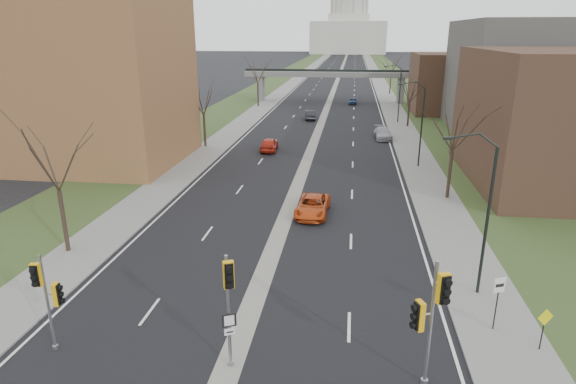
% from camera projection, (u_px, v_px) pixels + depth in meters
% --- Properties ---
extents(ground, '(700.00, 700.00, 0.00)m').
position_uv_depth(ground, '(237.00, 344.00, 21.76)').
color(ground, black).
rests_on(ground, ground).
extents(road_surface, '(20.00, 600.00, 0.01)m').
position_uv_depth(road_surface, '(340.00, 74.00, 162.83)').
color(road_surface, black).
rests_on(road_surface, ground).
extents(median_strip, '(1.20, 600.00, 0.02)m').
position_uv_depth(median_strip, '(340.00, 74.00, 162.83)').
color(median_strip, gray).
rests_on(median_strip, ground).
extents(sidewalk_right, '(4.00, 600.00, 0.12)m').
position_uv_depth(sidewalk_right, '(376.00, 74.00, 161.30)').
color(sidewalk_right, gray).
rests_on(sidewalk_right, ground).
extents(sidewalk_left, '(4.00, 600.00, 0.12)m').
position_uv_depth(sidewalk_left, '(305.00, 73.00, 164.32)').
color(sidewalk_left, gray).
rests_on(sidewalk_left, ground).
extents(grass_verge_right, '(8.00, 600.00, 0.10)m').
position_uv_depth(grass_verge_right, '(394.00, 74.00, 160.55)').
color(grass_verge_right, '#344720').
rests_on(grass_verge_right, ground).
extents(grass_verge_left, '(8.00, 600.00, 0.10)m').
position_uv_depth(grass_verge_left, '(287.00, 73.00, 165.07)').
color(grass_verge_left, '#344720').
rests_on(grass_verge_left, ground).
extents(apartment_building, '(25.00, 16.00, 22.00)m').
position_uv_depth(apartment_building, '(56.00, 57.00, 49.76)').
color(apartment_building, brown).
rests_on(apartment_building, ground).
extents(commercial_block_near, '(16.00, 20.00, 12.00)m').
position_uv_depth(commercial_block_near, '(568.00, 119.00, 43.18)').
color(commercial_block_near, '#4E3624').
rests_on(commercial_block_near, ground).
extents(commercial_block_mid, '(18.00, 22.00, 15.00)m').
position_uv_depth(commercial_block_mid, '(528.00, 78.00, 64.78)').
color(commercial_block_mid, '#504E49').
rests_on(commercial_block_mid, ground).
extents(commercial_block_far, '(14.00, 14.00, 10.00)m').
position_uv_depth(commercial_block_far, '(454.00, 83.00, 83.25)').
color(commercial_block_far, '#4E3624').
rests_on(commercial_block_far, ground).
extents(pedestrian_bridge, '(34.00, 3.00, 6.45)m').
position_uv_depth(pedestrian_bridge, '(330.00, 78.00, 95.47)').
color(pedestrian_bridge, slate).
rests_on(pedestrian_bridge, ground).
extents(capitol, '(48.00, 42.00, 55.75)m').
position_uv_depth(capitol, '(349.00, 24.00, 316.83)').
color(capitol, silver).
rests_on(capitol, ground).
extents(streetlight_near, '(2.61, 0.20, 8.70)m').
position_uv_depth(streetlight_near, '(477.00, 169.00, 23.83)').
color(streetlight_near, black).
rests_on(streetlight_near, sidewalk_right).
extents(streetlight_mid, '(2.61, 0.20, 8.70)m').
position_uv_depth(streetlight_mid, '(416.00, 100.00, 48.28)').
color(streetlight_mid, black).
rests_on(streetlight_mid, sidewalk_right).
extents(streetlight_far, '(2.61, 0.20, 8.70)m').
position_uv_depth(streetlight_far, '(395.00, 77.00, 72.73)').
color(streetlight_far, black).
rests_on(streetlight_far, sidewalk_right).
extents(tree_left_a, '(7.20, 7.20, 9.40)m').
position_uv_depth(tree_left_a, '(53.00, 151.00, 28.82)').
color(tree_left_a, '#382B21').
rests_on(tree_left_a, sidewalk_left).
extents(tree_left_b, '(6.75, 6.75, 8.81)m').
position_uv_depth(tree_left_b, '(203.00, 96.00, 57.16)').
color(tree_left_b, '#382B21').
rests_on(tree_left_b, sidewalk_left).
extents(tree_left_c, '(7.65, 7.65, 9.99)m').
position_uv_depth(tree_left_c, '(257.00, 68.00, 88.88)').
color(tree_left_c, '#382B21').
rests_on(tree_left_c, sidewalk_left).
extents(tree_right_a, '(7.20, 7.20, 9.40)m').
position_uv_depth(tree_right_a, '(455.00, 121.00, 38.72)').
color(tree_right_a, '#382B21').
rests_on(tree_right_a, sidewalk_right).
extents(tree_right_b, '(6.30, 6.30, 8.22)m').
position_uv_depth(tree_right_b, '(411.00, 87.00, 70.01)').
color(tree_right_b, '#382B21').
rests_on(tree_right_b, sidewalk_right).
extents(tree_right_c, '(7.65, 7.65, 9.99)m').
position_uv_depth(tree_right_c, '(392.00, 62.00, 107.25)').
color(tree_right_c, '#382B21').
rests_on(tree_right_c, sidewalk_right).
extents(signal_pole_left, '(0.80, 0.90, 4.64)m').
position_uv_depth(signal_pole_left, '(47.00, 291.00, 20.32)').
color(signal_pole_left, gray).
rests_on(signal_pole_left, ground).
extents(signal_pole_median, '(0.75, 0.85, 5.13)m').
position_uv_depth(signal_pole_median, '(229.00, 294.00, 19.00)').
color(signal_pole_median, gray).
rests_on(signal_pole_median, ground).
extents(signal_pole_right, '(1.26, 0.91, 5.45)m').
position_uv_depth(signal_pole_right, '(431.00, 310.00, 17.96)').
color(signal_pole_right, gray).
rests_on(signal_pole_right, ground).
extents(speed_limit_sign, '(0.55, 0.24, 2.70)m').
position_uv_depth(speed_limit_sign, '(498.00, 294.00, 22.10)').
color(speed_limit_sign, black).
rests_on(speed_limit_sign, sidewalk_right).
extents(warning_sign, '(0.74, 0.34, 2.03)m').
position_uv_depth(warning_sign, '(544.00, 323.00, 20.82)').
color(warning_sign, black).
rests_on(warning_sign, sidewalk_right).
extents(car_left_near, '(2.16, 4.76, 1.59)m').
position_uv_depth(car_left_near, '(269.00, 144.00, 57.05)').
color(car_left_near, '#AF2414').
rests_on(car_left_near, ground).
extents(car_left_far, '(2.15, 4.66, 1.48)m').
position_uv_depth(car_left_far, '(310.00, 115.00, 77.57)').
color(car_left_far, black).
rests_on(car_left_far, ground).
extents(car_right_near, '(2.61, 5.21, 1.41)m').
position_uv_depth(car_right_near, '(313.00, 206.00, 37.04)').
color(car_right_near, '#C64615').
rests_on(car_right_near, ground).
extents(car_right_mid, '(2.42, 5.23, 1.48)m').
position_uv_depth(car_right_mid, '(383.00, 133.00, 63.43)').
color(car_right_mid, '#93959A').
rests_on(car_right_mid, ground).
extents(car_right_far, '(1.54, 3.70, 1.25)m').
position_uv_depth(car_right_far, '(353.00, 101.00, 94.16)').
color(car_right_far, navy).
rests_on(car_right_far, ground).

